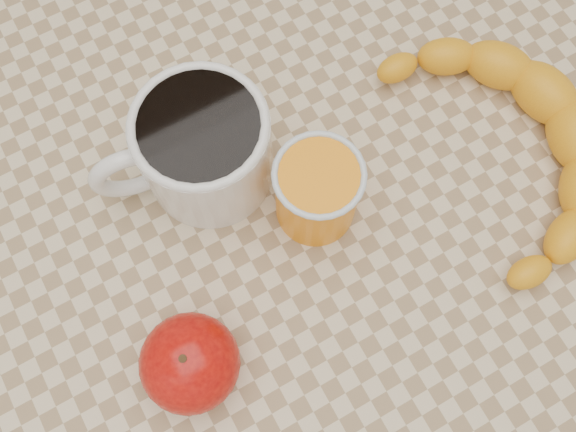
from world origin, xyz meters
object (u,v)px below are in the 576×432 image
coffee_mug (201,148)px  apple (190,363)px  table (288,246)px  orange_juice_glass (317,192)px  banana (508,148)px

coffee_mug → apple: (-0.09, -0.16, -0.02)m
apple → table: bearing=29.7°
orange_juice_glass → banana: orange_juice_glass is taller
table → coffee_mug: 0.17m
apple → coffee_mug: bearing=59.8°
orange_juice_glass → apple: (-0.17, -0.08, -0.01)m
banana → table: bearing=-179.7°
coffee_mug → apple: bearing=-120.2°
orange_juice_glass → apple: 0.18m
table → coffee_mug: coffee_mug is taller
apple → banana: apple is taller
table → orange_juice_glass: (0.03, -0.00, 0.13)m
banana → orange_juice_glass: bearing=178.8°
apple → orange_juice_glass: bearing=24.9°
orange_juice_glass → coffee_mug: bearing=130.1°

